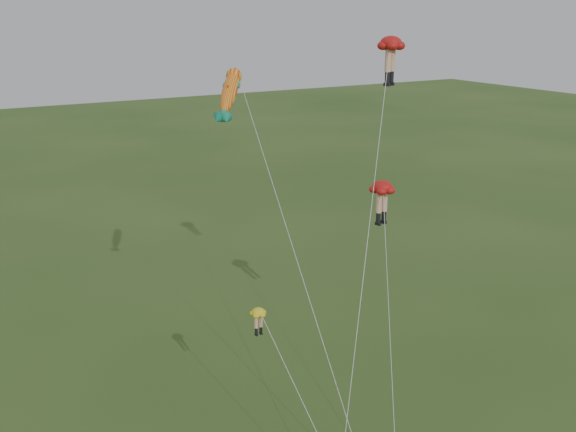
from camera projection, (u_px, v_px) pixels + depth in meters
legs_kite_red_high at (390, 53)px, 34.19m from camera, size 9.66×9.38×21.46m
legs_kite_red_mid at (382, 193)px, 37.88m from camera, size 7.03×10.87×13.18m
legs_kite_yellow at (264, 327)px, 31.88m from camera, size 1.69×9.00×8.54m
fish_kite at (231, 92)px, 34.08m from camera, size 3.25×13.05×20.08m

